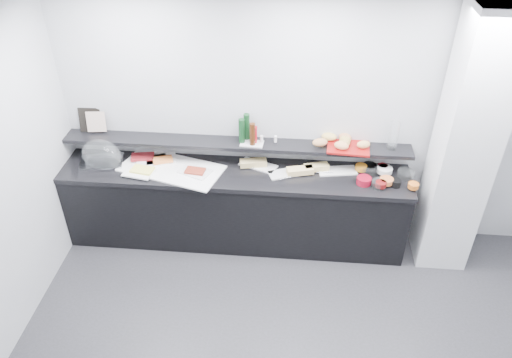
# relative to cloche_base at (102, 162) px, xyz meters

# --- Properties ---
(back_wall) EXTENTS (5.00, 0.02, 2.70)m
(back_wall) POSITION_rel_cloche_base_xyz_m (2.11, 0.28, 0.43)
(back_wall) COLOR #B2B5B9
(back_wall) RESTS_ON ground
(ceiling) EXTENTS (5.00, 5.00, 0.00)m
(ceiling) POSITION_rel_cloche_base_xyz_m (2.11, -1.72, 1.78)
(ceiling) COLOR white
(ceiling) RESTS_ON back_wall
(column) EXTENTS (0.50, 0.50, 2.70)m
(column) POSITION_rel_cloche_base_xyz_m (3.61, -0.07, 0.43)
(column) COLOR silver
(column) RESTS_ON ground
(buffet_cabinet) EXTENTS (3.60, 0.60, 0.85)m
(buffet_cabinet) POSITION_rel_cloche_base_xyz_m (1.41, -0.02, -0.50)
(buffet_cabinet) COLOR black
(buffet_cabinet) RESTS_ON ground
(counter_top) EXTENTS (3.62, 0.62, 0.05)m
(counter_top) POSITION_rel_cloche_base_xyz_m (1.41, -0.02, -0.05)
(counter_top) COLOR black
(counter_top) RESTS_ON buffet_cabinet
(wall_shelf) EXTENTS (3.60, 0.25, 0.04)m
(wall_shelf) POSITION_rel_cloche_base_xyz_m (1.41, 0.16, 0.21)
(wall_shelf) COLOR black
(wall_shelf) RESTS_ON back_wall
(cloche_base) EXTENTS (0.49, 0.38, 0.04)m
(cloche_base) POSITION_rel_cloche_base_xyz_m (0.00, 0.00, 0.00)
(cloche_base) COLOR silver
(cloche_base) RESTS_ON counter_top
(cloche_dome) EXTENTS (0.49, 0.38, 0.34)m
(cloche_dome) POSITION_rel_cloche_base_xyz_m (0.02, -0.02, 0.11)
(cloche_dome) COLOR white
(cloche_dome) RESTS_ON cloche_base
(linen_runner) EXTENTS (1.15, 0.77, 0.01)m
(linen_runner) POSITION_rel_cloche_base_xyz_m (0.75, -0.03, -0.01)
(linen_runner) COLOR white
(linen_runner) RESTS_ON counter_top
(platter_meat_a) EXTENTS (0.38, 0.33, 0.01)m
(platter_meat_a) POSITION_rel_cloche_base_xyz_m (0.52, 0.07, 0.00)
(platter_meat_a) COLOR white
(platter_meat_a) RESTS_ON linen_runner
(food_meat_a) EXTENTS (0.26, 0.19, 0.02)m
(food_meat_a) POSITION_rel_cloche_base_xyz_m (0.41, 0.11, 0.02)
(food_meat_a) COLOR maroon
(food_meat_a) RESTS_ON platter_meat_a
(platter_salmon) EXTENTS (0.36, 0.29, 0.01)m
(platter_salmon) POSITION_rel_cloche_base_xyz_m (0.61, 0.12, 0.00)
(platter_salmon) COLOR white
(platter_salmon) RESTS_ON linen_runner
(food_salmon) EXTENTS (0.24, 0.20, 0.02)m
(food_salmon) POSITION_rel_cloche_base_xyz_m (0.64, 0.07, 0.02)
(food_salmon) COLOR orange
(food_salmon) RESTS_ON platter_salmon
(platter_cheese) EXTENTS (0.33, 0.25, 0.01)m
(platter_cheese) POSITION_rel_cloche_base_xyz_m (0.44, -0.16, 0.00)
(platter_cheese) COLOR white
(platter_cheese) RESTS_ON linen_runner
(food_cheese) EXTENTS (0.24, 0.18, 0.02)m
(food_cheese) POSITION_rel_cloche_base_xyz_m (0.47, -0.13, 0.02)
(food_cheese) COLOR #FFF563
(food_cheese) RESTS_ON platter_cheese
(platter_meat_b) EXTENTS (0.37, 0.32, 0.01)m
(platter_meat_b) POSITION_rel_cloche_base_xyz_m (1.01, -0.08, 0.00)
(platter_meat_b) COLOR white
(platter_meat_b) RESTS_ON linen_runner
(food_meat_b) EXTENTS (0.21, 0.15, 0.02)m
(food_meat_b) POSITION_rel_cloche_base_xyz_m (1.02, -0.10, 0.02)
(food_meat_b) COLOR maroon
(food_meat_b) RESTS_ON platter_meat_b
(sandwich_plate_left) EXTENTS (0.42, 0.30, 0.01)m
(sandwich_plate_left) POSITION_rel_cloche_base_xyz_m (1.64, 0.11, -0.01)
(sandwich_plate_left) COLOR silver
(sandwich_plate_left) RESTS_ON counter_top
(sandwich_food_left) EXTENTS (0.29, 0.16, 0.06)m
(sandwich_food_left) POSITION_rel_cloche_base_xyz_m (1.59, 0.10, 0.02)
(sandwich_food_left) COLOR tan
(sandwich_food_left) RESTS_ON sandwich_plate_left
(tongs_left) EXTENTS (0.14, 0.10, 0.01)m
(tongs_left) POSITION_rel_cloche_base_xyz_m (1.63, 0.07, -0.00)
(tongs_left) COLOR #ACAFB3
(tongs_left) RESTS_ON sandwich_plate_left
(sandwich_plate_mid) EXTENTS (0.41, 0.29, 0.01)m
(sandwich_plate_mid) POSITION_rel_cloche_base_xyz_m (1.95, -0.01, -0.01)
(sandwich_plate_mid) COLOR silver
(sandwich_plate_mid) RESTS_ON counter_top
(sandwich_food_mid) EXTENTS (0.29, 0.17, 0.06)m
(sandwich_food_mid) POSITION_rel_cloche_base_xyz_m (2.08, -0.01, 0.02)
(sandwich_food_mid) COLOR #E4C277
(sandwich_food_mid) RESTS_ON sandwich_plate_mid
(tongs_mid) EXTENTS (0.14, 0.09, 0.01)m
(tongs_mid) POSITION_rel_cloche_base_xyz_m (1.95, -0.10, -0.00)
(tongs_mid) COLOR silver
(tongs_mid) RESTS_ON sandwich_plate_mid
(sandwich_plate_right) EXTENTS (0.41, 0.23, 0.01)m
(sandwich_plate_right) POSITION_rel_cloche_base_xyz_m (2.47, 0.08, -0.01)
(sandwich_plate_right) COLOR white
(sandwich_plate_right) RESTS_ON counter_top
(sandwich_food_right) EXTENTS (0.27, 0.16, 0.06)m
(sandwich_food_right) POSITION_rel_cloche_base_xyz_m (2.25, 0.07, 0.02)
(sandwich_food_right) COLOR #DCC273
(sandwich_food_right) RESTS_ON sandwich_plate_right
(tongs_right) EXTENTS (0.16, 0.01, 0.01)m
(tongs_right) POSITION_rel_cloche_base_xyz_m (2.33, 0.02, -0.00)
(tongs_right) COLOR #B0B1B7
(tongs_right) RESTS_ON sandwich_plate_right
(bowl_glass_fruit) EXTENTS (0.22, 0.22, 0.07)m
(bowl_glass_fruit) POSITION_rel_cloche_base_xyz_m (2.80, 0.10, 0.02)
(bowl_glass_fruit) COLOR white
(bowl_glass_fruit) RESTS_ON counter_top
(fill_glass_fruit) EXTENTS (0.14, 0.14, 0.05)m
(fill_glass_fruit) POSITION_rel_cloche_base_xyz_m (2.71, 0.11, 0.03)
(fill_glass_fruit) COLOR orange
(fill_glass_fruit) RESTS_ON bowl_glass_fruit
(bowl_black_jam) EXTENTS (0.18, 0.18, 0.07)m
(bowl_black_jam) POSITION_rel_cloche_base_xyz_m (2.79, 0.13, 0.02)
(bowl_black_jam) COLOR black
(bowl_black_jam) RESTS_ON counter_top
(fill_black_jam) EXTENTS (0.13, 0.13, 0.05)m
(fill_black_jam) POSITION_rel_cloche_base_xyz_m (2.93, 0.13, 0.03)
(fill_black_jam) COLOR #5B0D12
(fill_black_jam) RESTS_ON bowl_black_jam
(bowl_glass_cream) EXTENTS (0.18, 0.18, 0.07)m
(bowl_glass_cream) POSITION_rel_cloche_base_xyz_m (3.15, 0.04, 0.02)
(bowl_glass_cream) COLOR white
(bowl_glass_cream) RESTS_ON counter_top
(fill_glass_cream) EXTENTS (0.19, 0.19, 0.05)m
(fill_glass_cream) POSITION_rel_cloche_base_xyz_m (2.94, 0.08, 0.03)
(fill_glass_cream) COLOR white
(fill_glass_cream) RESTS_ON bowl_glass_cream
(bowl_red_jam) EXTENTS (0.19, 0.19, 0.07)m
(bowl_red_jam) POSITION_rel_cloche_base_xyz_m (2.72, -0.11, 0.02)
(bowl_red_jam) COLOR maroon
(bowl_red_jam) RESTS_ON counter_top
(fill_red_jam) EXTENTS (0.14, 0.14, 0.05)m
(fill_red_jam) POSITION_rel_cloche_base_xyz_m (2.88, -0.17, 0.03)
(fill_red_jam) COLOR #5F0D0D
(fill_red_jam) RESTS_ON bowl_red_jam
(bowl_glass_salmon) EXTENTS (0.15, 0.15, 0.07)m
(bowl_glass_salmon) POSITION_rel_cloche_base_xyz_m (2.86, -0.16, 0.02)
(bowl_glass_salmon) COLOR white
(bowl_glass_salmon) RESTS_ON counter_top
(fill_glass_salmon) EXTENTS (0.18, 0.18, 0.05)m
(fill_glass_salmon) POSITION_rel_cloche_base_xyz_m (2.94, -0.11, 0.03)
(fill_glass_salmon) COLOR orange
(fill_glass_salmon) RESTS_ON bowl_glass_salmon
(bowl_black_fruit) EXTENTS (0.14, 0.14, 0.07)m
(bowl_black_fruit) POSITION_rel_cloche_base_xyz_m (3.03, -0.12, 0.02)
(bowl_black_fruit) COLOR black
(bowl_black_fruit) RESTS_ON counter_top
(fill_black_fruit) EXTENTS (0.10, 0.10, 0.05)m
(fill_black_fruit) POSITION_rel_cloche_base_xyz_m (3.19, -0.17, 0.03)
(fill_black_fruit) COLOR #D0651C
(fill_black_fruit) RESTS_ON bowl_black_fruit
(framed_print) EXTENTS (0.24, 0.09, 0.26)m
(framed_print) POSITION_rel_cloche_base_xyz_m (-0.15, 0.26, 0.36)
(framed_print) COLOR black
(framed_print) RESTS_ON wall_shelf
(print_art) EXTENTS (0.20, 0.07, 0.22)m
(print_art) POSITION_rel_cloche_base_xyz_m (-0.07, 0.22, 0.36)
(print_art) COLOR tan
(print_art) RESTS_ON framed_print
(condiment_tray) EXTENTS (0.24, 0.16, 0.01)m
(condiment_tray) POSITION_rel_cloche_base_xyz_m (1.58, 0.13, 0.24)
(condiment_tray) COLOR white
(condiment_tray) RESTS_ON wall_shelf
(bottle_green_a) EXTENTS (0.06, 0.06, 0.26)m
(bottle_green_a) POSITION_rel_cloche_base_xyz_m (1.47, 0.15, 0.37)
(bottle_green_a) COLOR #0E3518
(bottle_green_a) RESTS_ON condiment_tray
(bottle_brown) EXTENTS (0.07, 0.07, 0.24)m
(bottle_brown) POSITION_rel_cloche_base_xyz_m (1.59, 0.11, 0.36)
(bottle_brown) COLOR #3C1C0A
(bottle_brown) RESTS_ON condiment_tray
(bottle_green_b) EXTENTS (0.08, 0.08, 0.28)m
(bottle_green_b) POSITION_rel_cloche_base_xyz_m (1.52, 0.22, 0.38)
(bottle_green_b) COLOR #0F3918
(bottle_green_b) RESTS_ON condiment_tray
(bottle_hot) EXTENTS (0.05, 0.05, 0.18)m
(bottle_hot) POSITION_rel_cloche_base_xyz_m (1.61, 0.15, 0.33)
(bottle_hot) COLOR #A70B13
(bottle_hot) RESTS_ON condiment_tray
(shaker_salt) EXTENTS (0.04, 0.04, 0.07)m
(shaker_salt) POSITION_rel_cloche_base_xyz_m (1.82, 0.18, 0.28)
(shaker_salt) COLOR white
(shaker_salt) RESTS_ON condiment_tray
(shaker_pepper) EXTENTS (0.04, 0.04, 0.07)m
(shaker_pepper) POSITION_rel_cloche_base_xyz_m (1.67, 0.17, 0.28)
(shaker_pepper) COLOR white
(shaker_pepper) RESTS_ON condiment_tray
(bread_tray) EXTENTS (0.44, 0.32, 0.02)m
(bread_tray) POSITION_rel_cloche_base_xyz_m (2.56, 0.14, 0.24)
(bread_tray) COLOR maroon
(bread_tray) RESTS_ON wall_shelf
(bread_roll_nw) EXTENTS (0.17, 0.12, 0.08)m
(bread_roll_nw) POSITION_rel_cloche_base_xyz_m (2.36, 0.25, 0.29)
(bread_roll_nw) COLOR tan
(bread_roll_nw) RESTS_ON bread_tray
(bread_roll_ne) EXTENTS (0.16, 0.13, 0.08)m
(bread_roll_ne) POSITION_rel_cloche_base_xyz_m (2.53, 0.25, 0.29)
(bread_roll_ne) COLOR #BA7347
(bread_roll_ne) RESTS_ON bread_tray
(bread_roll_sw) EXTENTS (0.18, 0.14, 0.08)m
(bread_roll_sw) POSITION_rel_cloche_base_xyz_m (2.27, 0.13, 0.29)
(bread_roll_sw) COLOR #B87A46
(bread_roll_sw) RESTS_ON bread_tray
(bread_roll_s) EXTENTS (0.17, 0.13, 0.08)m
(bread_roll_s) POSITION_rel_cloche_base_xyz_m (2.48, 0.08, 0.29)
(bread_roll_s) COLOR #D48A51
(bread_roll_s) RESTS_ON bread_tray
(bread_roll_se) EXTENTS (0.16, 0.12, 0.08)m
(bread_roll_se) POSITION_rel_cloche_base_xyz_m (2.70, 0.12, 0.29)
(bread_roll_se) COLOR tan
(bread_roll_se) RESTS_ON bread_tray
(bread_roll_midw) EXTENTS (0.15, 0.12, 0.08)m
(bread_roll_midw) POSITION_rel_cloche_base_xyz_m (2.50, 0.13, 0.29)
(bread_roll_midw) COLOR #B28B44
(bread_roll_midw) RESTS_ON bread_tray
(bread_roll_mide) EXTENTS (0.13, 0.09, 0.08)m
(bread_roll_mide) POSITION_rel_cloche_base_xyz_m (2.52, 0.20, 0.29)
(bread_roll_mide) COLOR #B29443
(bread_roll_mide) RESTS_ON bread_tray
(carafe) EXTENTS (0.11, 0.11, 0.30)m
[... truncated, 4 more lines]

